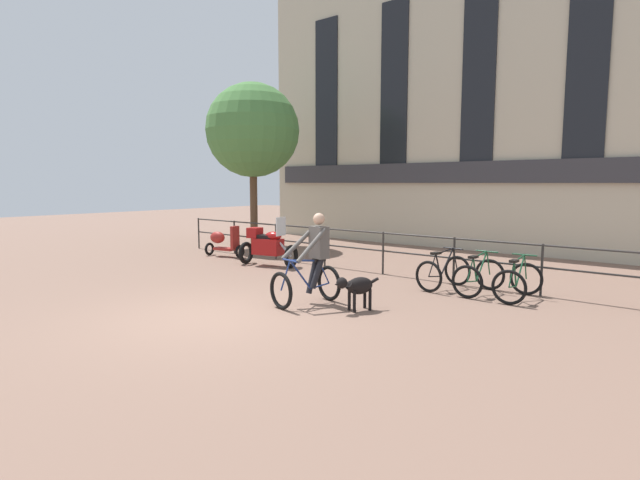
% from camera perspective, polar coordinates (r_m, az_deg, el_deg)
% --- Properties ---
extents(ground_plane, '(60.00, 60.00, 0.00)m').
position_cam_1_polar(ground_plane, '(8.75, -11.85, -8.55)').
color(ground_plane, '#7A5B4C').
extents(canal_railing, '(15.05, 0.05, 1.05)m').
position_cam_1_polar(canal_railing, '(12.44, 7.23, -0.64)').
color(canal_railing, '#2D2B28').
rests_on(canal_railing, ground_plane).
extents(building_facade, '(18.00, 0.72, 10.47)m').
position_cam_1_polar(building_facade, '(17.74, 18.05, 15.83)').
color(building_facade, '#BCB299').
rests_on(building_facade, ground_plane).
extents(cyclist_with_bike, '(0.91, 1.29, 1.70)m').
position_cam_1_polar(cyclist_with_bike, '(9.29, -0.96, -2.70)').
color(cyclist_with_bike, black).
rests_on(cyclist_with_bike, ground_plane).
extents(dog, '(0.46, 0.88, 0.63)m').
position_cam_1_polar(dog, '(8.86, 4.21, -5.31)').
color(dog, black).
rests_on(dog, ground_plane).
extents(parked_motorcycle, '(1.69, 0.93, 1.35)m').
position_cam_1_polar(parked_motorcycle, '(13.63, -6.03, -0.62)').
color(parked_motorcycle, black).
rests_on(parked_motorcycle, ground_plane).
extents(parked_bicycle_near_lamp, '(0.81, 1.19, 0.86)m').
position_cam_1_polar(parked_bicycle_near_lamp, '(10.98, 13.92, -3.60)').
color(parked_bicycle_near_lamp, black).
rests_on(parked_bicycle_near_lamp, ground_plane).
extents(parked_bicycle_mid_left, '(0.70, 1.14, 0.86)m').
position_cam_1_polar(parked_bicycle_mid_left, '(10.67, 17.69, -4.01)').
color(parked_bicycle_mid_left, black).
rests_on(parked_bicycle_mid_left, ground_plane).
extents(parked_bicycle_mid_right, '(0.68, 1.12, 0.86)m').
position_cam_1_polar(parked_bicycle_mid_right, '(10.41, 21.68, -4.43)').
color(parked_bicycle_mid_right, black).
rests_on(parked_bicycle_mid_right, ground_plane).
extents(parked_scooter, '(1.33, 0.63, 0.96)m').
position_cam_1_polar(parked_scooter, '(15.55, -11.02, -0.19)').
color(parked_scooter, black).
rests_on(parked_scooter, ground_plane).
extents(tree_canalside_left, '(3.24, 3.24, 5.69)m').
position_cam_1_polar(tree_canalside_left, '(17.85, -7.70, 12.27)').
color(tree_canalside_left, brown).
rests_on(tree_canalside_left, ground_plane).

